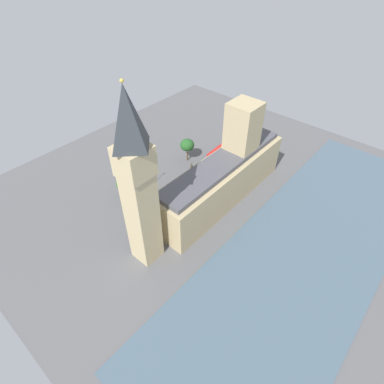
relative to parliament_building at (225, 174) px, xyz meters
The scene contains 13 objects.
ground_plane 10.11m from the parliament_building, 44.24° to the left, with size 143.12×143.12×0.00m, color #565659.
river_thames 35.67m from the parliament_building, behind, with size 40.53×128.81×0.25m, color #475B6B.
parliament_building is the anchor object (origin of this frame).
clock_tower 40.18m from the parliament_building, 88.03° to the left, with size 7.83×7.83×53.12m.
double_decker_bus_corner 23.58m from the parliament_building, 45.86° to the right, with size 2.98×10.59×4.75m.
car_yellow_cab_opposite_hall 19.95m from the parliament_building, 20.09° to the left, with size 1.91×4.32×1.74m.
car_dark_green_trailing 25.04m from the parliament_building, 53.19° to the left, with size 2.30×4.25×1.74m.
pedestrian_by_river_gate 18.17m from the parliament_building, 60.27° to the left, with size 0.68×0.72×1.72m.
plane_tree_far_end 35.42m from the parliament_building, 43.77° to the left, with size 5.03×5.03×9.01m.
plane_tree_kerbside 30.43m from the parliament_building, 38.56° to the left, with size 4.63×4.63×8.18m.
plane_tree_midblock 25.75m from the parliament_building, 17.63° to the right, with size 5.73×5.73×9.91m.
street_lamp_leading 34.68m from the parliament_building, 45.64° to the left, with size 0.56×0.56×6.33m.
street_lamp_under_trees 27.01m from the parliament_building, 23.90° to the left, with size 0.56×0.56×6.95m.
Camera 1 is at (-48.20, 68.37, 75.16)m, focal length 28.73 mm.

